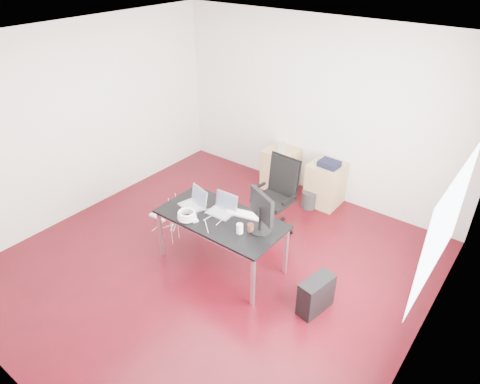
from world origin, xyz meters
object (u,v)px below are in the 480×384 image
Objects in this scene: office_chair at (277,192)px; pc_tower at (316,295)px; desk at (221,221)px; filing_cabinet_left at (280,169)px; filing_cabinet_right at (325,184)px.

pc_tower is (1.27, -1.10, -0.39)m from office_chair.
filing_cabinet_left is at bearing 103.00° from desk.
filing_cabinet_left is (-0.59, 1.03, -0.26)m from office_chair.
desk is 2.21m from filing_cabinet_right.
filing_cabinet_left is 0.84m from filing_cabinet_right.
filing_cabinet_left is at bearing 141.79° from pc_tower.
filing_cabinet_left is 1.00× the size of filing_cabinet_right.
desk reaches higher than pc_tower.
pc_tower is (1.36, 0.03, -0.46)m from desk.
filing_cabinet_left reaches higher than pc_tower.
desk is 2.29× the size of filing_cabinet_right.
filing_cabinet_right reaches higher than pc_tower.
desk reaches higher than filing_cabinet_right.
filing_cabinet_right is at bearing 79.91° from office_chair.
office_chair is 1.09m from filing_cabinet_right.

